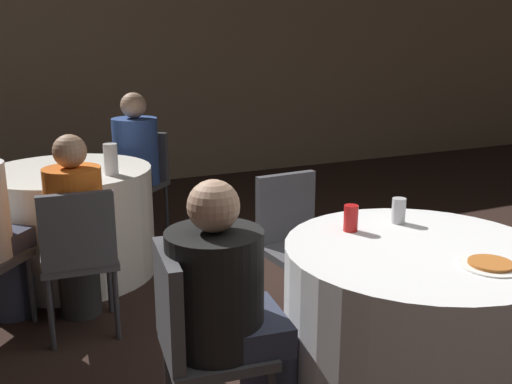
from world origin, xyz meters
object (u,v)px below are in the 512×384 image
Objects in this scene: table_near at (413,327)px; person_black_shirt at (232,312)px; person_orange_shirt at (76,233)px; chair_far_south at (79,250)px; chair_near_west at (193,332)px; pizza_plate_near at (491,264)px; soda_can_silver at (398,211)px; soda_can_red at (351,218)px; chair_far_northeast at (143,173)px; bottle_far at (111,159)px; chair_near_north at (294,233)px; table_far at (72,222)px; person_blue_shirt at (133,165)px.

table_near is 1.03× the size of person_black_shirt.
person_orange_shirt is 1.01× the size of person_black_shirt.
chair_far_south is 0.77× the size of person_black_shirt.
chair_near_west is at bearing -90.00° from person_black_shirt.
person_orange_shirt reaches higher than pizza_plate_near.
soda_can_silver and soda_can_red have the same top height.
chair_far_northeast is 1.13m from bottle_far.
chair_near_west is (-0.91, -0.86, 0.00)m from chair_near_north.
chair_far_south is (-1.24, 1.23, 0.14)m from table_near.
person_orange_shirt is at bearing 128.40° from pizza_plate_near.
chair_far_northeast is at bearing 97.28° from soda_can_red.
table_far is 0.94× the size of person_blue_shirt.
chair_near_north is 1.30m from pizza_plate_near.
chair_far_northeast is 0.71× the size of person_blue_shirt.
chair_near_north is 7.00× the size of soda_can_silver.
person_orange_shirt reaches higher than chair_near_north.
chair_near_north reaches higher than table_far.
soda_can_red reaches higher than chair_near_west.
soda_can_silver is (1.37, -0.93, 0.30)m from chair_far_south.
chair_near_north is at bearing 150.52° from person_blue_shirt.
person_blue_shirt is (0.39, 2.67, 0.10)m from chair_near_west.
table_near is 1.34× the size of chair_near_north.
chair_near_west is 1.14m from chair_far_south.
table_near is 2.85m from person_blue_shirt.
person_blue_shirt is at bearing 101.81° from table_near.
chair_far_northeast is 1.67m from person_orange_shirt.
person_blue_shirt is at bearing -178.26° from person_black_shirt.
person_black_shirt is at bearing -163.65° from soda_can_red.
person_black_shirt reaches higher than chair_far_northeast.
table_near is 9.38× the size of soda_can_silver.
soda_can_silver is (0.13, 0.30, 0.44)m from table_near.
person_orange_shirt is 1.36m from person_black_shirt.
pizza_plate_near is (1.27, -2.48, 0.38)m from table_far.
soda_can_red is at bearing 144.51° from person_blue_shirt.
bottle_far is at bearing 114.92° from pizza_plate_near.
chair_near_north is at bearing 146.74° from chair_far_northeast.
chair_near_north is at bearing 146.21° from person_black_shirt.
person_black_shirt reaches higher than pizza_plate_near.
table_far is 0.98m from chair_far_south.
bottle_far reaches higher than table_far.
soda_can_red is at bearing 109.12° from chair_near_west.
bottle_far is (-0.85, 0.93, 0.34)m from chair_near_north.
table_far is 1.32× the size of chair_far_south.
chair_far_northeast is (0.50, 2.77, 0.00)m from chair_near_west.
person_black_shirt is at bearing 157.29° from pizza_plate_near.
chair_far_south is at bearing 135.33° from table_near.
bottle_far is (0.33, 0.68, 0.34)m from chair_far_south.
soda_can_red is at bearing -40.66° from person_orange_shirt.
chair_far_south reaches higher than table_near.
table_near is 2.93m from chair_far_northeast.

